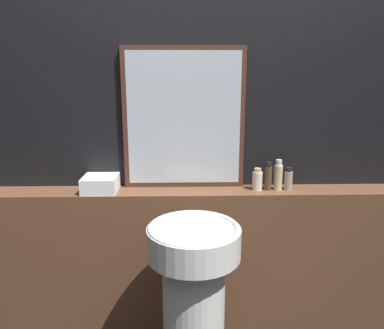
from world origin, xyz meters
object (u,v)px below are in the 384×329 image
mirror (184,119)px  conditioner_bottle (268,177)px  towel_stack (101,184)px  shampoo_bottle (257,180)px  body_wash_bottle (288,180)px  lotion_bottle (278,176)px  pedestal_sink (194,303)px

mirror → conditioner_bottle: size_ratio=4.88×
towel_stack → shampoo_bottle: size_ratio=1.51×
mirror → body_wash_bottle: mirror is taller
conditioner_bottle → mirror: bearing=170.3°
shampoo_bottle → body_wash_bottle: body_wash_bottle is taller
lotion_bottle → mirror: bearing=171.3°
pedestal_sink → conditioner_bottle: 0.74m
pedestal_sink → shampoo_bottle: shampoo_bottle is taller
shampoo_bottle → lotion_bottle: lotion_bottle is taller
conditioner_bottle → body_wash_bottle: size_ratio=1.26×
mirror → lotion_bottle: 0.58m
towel_stack → lotion_bottle: lotion_bottle is taller
lotion_bottle → body_wash_bottle: bearing=0.0°
mirror → towel_stack: mirror is taller
shampoo_bottle → body_wash_bottle: (0.17, 0.00, 0.00)m
mirror → conditioner_bottle: (0.44, -0.08, -0.30)m
towel_stack → body_wash_bottle: bearing=0.0°
mirror → conditioner_bottle: 0.54m
pedestal_sink → conditioner_bottle: conditioner_bottle is taller
pedestal_sink → conditioner_bottle: (0.41, 0.40, 0.48)m
pedestal_sink → lotion_bottle: (0.46, 0.40, 0.48)m
lotion_bottle → conditioner_bottle: bearing=-180.0°
pedestal_sink → shampoo_bottle: (0.35, 0.40, 0.46)m
towel_stack → pedestal_sink: bearing=-40.1°
shampoo_bottle → body_wash_bottle: bearing=0.0°
shampoo_bottle → conditioner_bottle: bearing=-0.0°
conditioner_bottle → lotion_bottle: 0.05m
towel_stack → conditioner_bottle: conditioner_bottle is taller
body_wash_bottle → conditioner_bottle: bearing=-180.0°
conditioner_bottle → shampoo_bottle: bearing=180.0°
shampoo_bottle → mirror: bearing=168.9°
mirror → towel_stack: bearing=-170.2°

